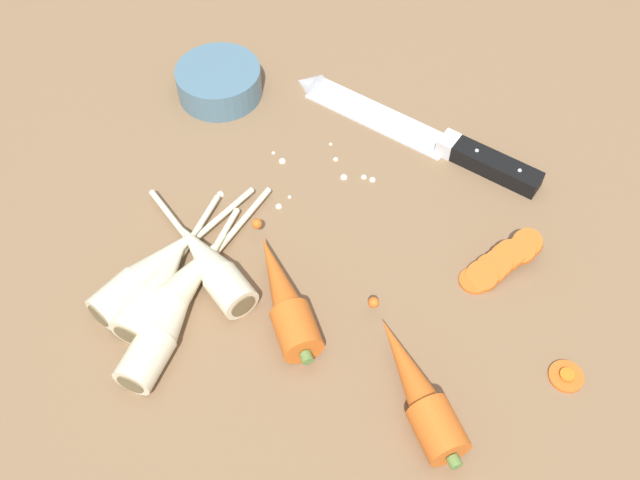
% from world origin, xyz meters
% --- Properties ---
extents(ground_plane, '(1.20, 0.90, 0.04)m').
position_xyz_m(ground_plane, '(0.00, 0.00, -0.02)').
color(ground_plane, brown).
extents(chefs_knife, '(0.30, 0.23, 0.04)m').
position_xyz_m(chefs_knife, '(0.11, 0.16, 0.01)').
color(chefs_knife, silver).
rests_on(chefs_knife, ground_plane).
extents(whole_carrot, '(0.08, 0.18, 0.04)m').
position_xyz_m(whole_carrot, '(-0.04, -0.10, 0.02)').
color(whole_carrot, '#D6601E').
rests_on(whole_carrot, ground_plane).
extents(whole_carrot_second, '(0.09, 0.18, 0.04)m').
position_xyz_m(whole_carrot_second, '(0.09, -0.20, 0.02)').
color(whole_carrot_second, '#D6601E').
rests_on(whole_carrot_second, ground_plane).
extents(parsnip_front, '(0.10, 0.19, 0.04)m').
position_xyz_m(parsnip_front, '(-0.17, -0.08, 0.02)').
color(parsnip_front, beige).
rests_on(parsnip_front, ground_plane).
extents(parsnip_mid_left, '(0.15, 0.21, 0.04)m').
position_xyz_m(parsnip_mid_left, '(-0.14, -0.08, 0.02)').
color(parsnip_mid_left, beige).
rests_on(parsnip_mid_left, ground_plane).
extents(parsnip_mid_right, '(0.17, 0.19, 0.04)m').
position_xyz_m(parsnip_mid_right, '(-0.18, -0.06, 0.02)').
color(parsnip_mid_right, beige).
rests_on(parsnip_mid_right, ground_plane).
extents(parsnip_back, '(0.11, 0.23, 0.04)m').
position_xyz_m(parsnip_back, '(-0.16, -0.12, 0.02)').
color(parsnip_back, beige).
rests_on(parsnip_back, ground_plane).
extents(parsnip_outer, '(0.13, 0.18, 0.04)m').
position_xyz_m(parsnip_outer, '(-0.12, -0.05, 0.02)').
color(parsnip_outer, beige).
rests_on(parsnip_outer, ground_plane).
extents(carrot_slice_stack, '(0.09, 0.07, 0.04)m').
position_xyz_m(carrot_slice_stack, '(0.19, -0.05, 0.01)').
color(carrot_slice_stack, '#D6601E').
rests_on(carrot_slice_stack, ground_plane).
extents(carrot_slice_stray_near, '(0.03, 0.03, 0.01)m').
position_xyz_m(carrot_slice_stray_near, '(0.24, -0.18, 0.00)').
color(carrot_slice_stray_near, '#D6601E').
rests_on(carrot_slice_stray_near, ground_plane).
extents(prep_bowl, '(0.11, 0.11, 0.04)m').
position_xyz_m(prep_bowl, '(-0.12, 0.24, 0.02)').
color(prep_bowl, slate).
rests_on(prep_bowl, ground_plane).
extents(mince_crumbs, '(0.19, 0.10, 0.01)m').
position_xyz_m(mince_crumbs, '(-0.02, 0.08, 0.00)').
color(mince_crumbs, silver).
rests_on(mince_crumbs, ground_plane).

